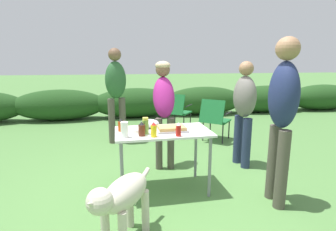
{
  "coord_description": "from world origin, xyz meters",
  "views": [
    {
      "loc": [
        -0.51,
        -2.91,
        1.53
      ],
      "look_at": [
        0.09,
        0.13,
        0.89
      ],
      "focal_mm": 28.0,
      "sensor_mm": 36.0,
      "label": 1
    }
  ],
  "objects": [
    {
      "name": "hot_sauce_bottle",
      "position": [
        -0.48,
        0.07,
        0.81
      ],
      "size": [
        0.07,
        0.07,
        0.15
      ],
      "color": "#CC4214",
      "rests_on": "folding_table"
    },
    {
      "name": "bbq_sauce_bottle",
      "position": [
        -0.26,
        -0.17,
        0.81
      ],
      "size": [
        0.07,
        0.07,
        0.16
      ],
      "color": "#562314",
      "rests_on": "folding_table"
    },
    {
      "name": "mustard_bottle",
      "position": [
        -0.14,
        -0.24,
        0.82
      ],
      "size": [
        0.06,
        0.06,
        0.17
      ],
      "color": "yellow",
      "rests_on": "folding_table"
    },
    {
      "name": "standing_person_in_olive_jacket",
      "position": [
        1.29,
        0.54,
        0.91
      ],
      "size": [
        0.34,
        0.43,
        1.54
      ],
      "rotation": [
        0.0,
        0.0,
        -1.44
      ],
      "color": "#232D4C",
      "rests_on": "ground"
    },
    {
      "name": "plate_stack",
      "position": [
        -0.29,
        0.02,
        0.76
      ],
      "size": [
        0.2,
        0.2,
        0.04
      ],
      "primitive_type": "cylinder",
      "color": "white",
      "rests_on": "folding_table"
    },
    {
      "name": "mixing_bowl",
      "position": [
        -0.13,
        0.18,
        0.79
      ],
      "size": [
        0.22,
        0.22,
        0.1
      ],
      "primitive_type": "ellipsoid",
      "color": "silver",
      "rests_on": "folding_table"
    },
    {
      "name": "food_tray",
      "position": [
        0.1,
        -0.03,
        0.77
      ],
      "size": [
        0.35,
        0.25,
        0.06
      ],
      "color": "#9E9EA3",
      "rests_on": "folding_table"
    },
    {
      "name": "standing_person_with_beanie",
      "position": [
        0.15,
        0.74,
        0.98
      ],
      "size": [
        0.34,
        0.45,
        1.54
      ],
      "rotation": [
        0.0,
        0.0,
        -0.06
      ],
      "color": "#4C473D",
      "rests_on": "ground"
    },
    {
      "name": "shrub_hedge",
      "position": [
        0.0,
        4.34,
        0.41
      ],
      "size": [
        14.4,
        0.9,
        0.81
      ],
      "color": "#1E4219",
      "rests_on": "ground"
    },
    {
      "name": "paper_cup_stack",
      "position": [
        -0.45,
        -0.19,
        0.82
      ],
      "size": [
        0.08,
        0.08,
        0.17
      ],
      "primitive_type": "cylinder",
      "color": "white",
      "rests_on": "folding_table"
    },
    {
      "name": "camp_chair_near_hedge",
      "position": [
        0.82,
        2.74,
        0.47
      ],
      "size": [
        0.72,
        0.75,
        0.83
      ],
      "rotation": [
        0.0,
        0.0,
        -0.65
      ],
      "color": "#19602D",
      "rests_on": "ground"
    },
    {
      "name": "folding_table",
      "position": [
        0.0,
        0.0,
        0.66
      ],
      "size": [
        1.1,
        0.64,
        0.74
      ],
      "color": "silver",
      "rests_on": "ground"
    },
    {
      "name": "standing_person_in_dark_puffer",
      "position": [
        -0.52,
        2.07,
        1.07
      ],
      "size": [
        0.48,
        0.42,
        1.77
      ],
      "rotation": [
        0.0,
        0.0,
        0.39
      ],
      "color": "#4C473D",
      "rests_on": "ground"
    },
    {
      "name": "relish_jar",
      "position": [
        -0.21,
        -0.1,
        0.83
      ],
      "size": [
        0.07,
        0.07,
        0.19
      ],
      "color": "olive",
      "rests_on": "folding_table"
    },
    {
      "name": "standing_person_in_gray_fleece",
      "position": [
        1.16,
        -0.53,
        1.07
      ],
      "size": [
        0.34,
        0.43,
        1.77
      ],
      "rotation": [
        0.0,
        0.0,
        -1.73
      ],
      "color": "#4C473D",
      "rests_on": "ground"
    },
    {
      "name": "ketchup_bottle",
      "position": [
        0.12,
        -0.26,
        0.81
      ],
      "size": [
        0.06,
        0.06,
        0.15
      ],
      "color": "red",
      "rests_on": "folding_table"
    },
    {
      "name": "camp_chair_green_behind_table",
      "position": [
        1.33,
        1.77,
        0.47
      ],
      "size": [
        0.73,
        0.75,
        0.83
      ],
      "rotation": [
        0.0,
        0.0,
        -0.71
      ],
      "color": "#19602D",
      "rests_on": "ground"
    },
    {
      "name": "dog",
      "position": [
        -0.5,
        -0.91,
        0.44
      ],
      "size": [
        0.59,
        0.79,
        0.65
      ],
      "rotation": [
        0.0,
        0.0,
        2.54
      ],
      "color": "beige",
      "rests_on": "ground"
    },
    {
      "name": "ground_plane",
      "position": [
        0.0,
        0.0,
        0.0
      ],
      "size": [
        60.0,
        60.0,
        0.0
      ],
      "primitive_type": "plane",
      "color": "#4C7A3D"
    }
  ]
}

